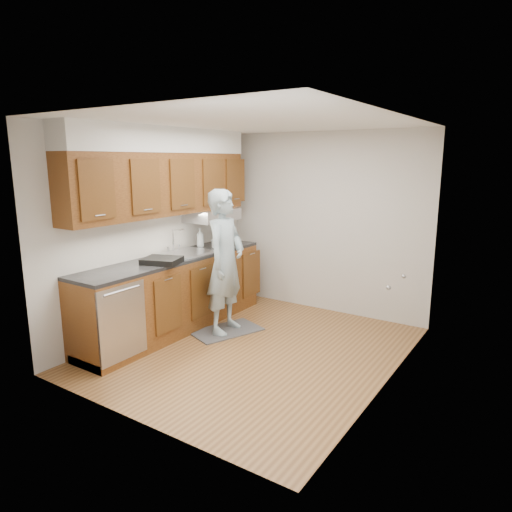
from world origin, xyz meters
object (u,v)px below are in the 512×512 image
at_px(soap_bottle_b, 215,242).
at_px(soap_bottle_c, 220,241).
at_px(soap_bottle_a, 200,238).
at_px(person, 225,252).
at_px(dish_rack, 162,260).

bearing_deg(soap_bottle_b, soap_bottle_c, 64.28).
xyz_separation_m(soap_bottle_a, soap_bottle_c, (0.23, 0.15, -0.05)).
distance_m(person, soap_bottle_a, 0.83).
xyz_separation_m(soap_bottle_c, dish_rack, (0.04, -1.16, -0.05)).
bearing_deg(soap_bottle_a, person, -28.53).
distance_m(soap_bottle_a, dish_rack, 1.05).
xyz_separation_m(soap_bottle_a, soap_bottle_b, (0.20, 0.08, -0.05)).
xyz_separation_m(person, soap_bottle_b, (-0.53, 0.48, 0.01)).
bearing_deg(soap_bottle_c, soap_bottle_a, -146.59).
distance_m(soap_bottle_c, dish_rack, 1.16).
height_order(person, soap_bottle_c, person).
relative_size(soap_bottle_a, soap_bottle_c, 1.60).
height_order(soap_bottle_b, dish_rack, soap_bottle_b).
height_order(person, dish_rack, person).
distance_m(soap_bottle_a, soap_bottle_b, 0.22).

